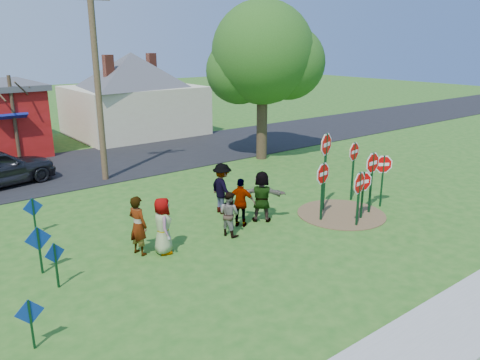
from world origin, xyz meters
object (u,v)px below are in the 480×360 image
object	(u,v)px
stop_sign_a	(359,187)
stop_sign_d	(354,157)
leafy_tree	(265,58)
stop_sign_b	(326,152)
person_b	(138,225)
person_a	(163,226)
stop_sign_c	(372,169)
utility_pole	(97,76)

from	to	relation	value
stop_sign_a	stop_sign_d	world-z (taller)	stop_sign_d
stop_sign_a	leafy_tree	distance (m)	10.81
stop_sign_b	leafy_tree	bearing A→B (deg)	48.20
stop_sign_a	person_b	xyz separation A→B (m)	(-6.87, 2.56, -0.48)
leafy_tree	person_a	bearing A→B (deg)	-144.58
person_b	stop_sign_a	bearing A→B (deg)	-127.02
stop_sign_c	stop_sign_d	world-z (taller)	stop_sign_d
stop_sign_b	stop_sign_a	bearing A→B (deg)	-115.39
person_a	leafy_tree	bearing A→B (deg)	-36.00
stop_sign_b	person_a	bearing A→B (deg)	159.87
utility_pole	stop_sign_b	bearing A→B (deg)	-61.13
stop_sign_b	stop_sign_d	xyz separation A→B (m)	(1.76, 0.11, -0.45)
stop_sign_c	leafy_tree	xyz separation A→B (m)	(2.44, 8.82, 3.56)
stop_sign_a	person_a	size ratio (longest dim) A/B	1.19
stop_sign_a	leafy_tree	world-z (taller)	leafy_tree
stop_sign_b	person_a	size ratio (longest dim) A/B	1.78
stop_sign_c	stop_sign_d	xyz separation A→B (m)	(0.65, 1.36, 0.10)
stop_sign_b	stop_sign_c	distance (m)	1.76
person_b	leafy_tree	distance (m)	13.38
stop_sign_b	person_b	distance (m)	7.31
person_a	stop_sign_c	bearing A→B (deg)	-83.61
stop_sign_b	leafy_tree	world-z (taller)	leafy_tree
stop_sign_c	utility_pole	distance (m)	12.10
stop_sign_a	stop_sign_c	size ratio (longest dim) A/B	0.85
stop_sign_c	stop_sign_d	distance (m)	1.51
stop_sign_d	person_a	world-z (taller)	stop_sign_d
stop_sign_d	leafy_tree	xyz separation A→B (m)	(1.79, 7.45, 3.46)
stop_sign_c	stop_sign_b	bearing A→B (deg)	127.73
stop_sign_a	stop_sign_d	bearing A→B (deg)	30.63
person_b	stop_sign_d	bearing A→B (deg)	-110.85
person_b	utility_pole	world-z (taller)	utility_pole
person_a	person_b	size ratio (longest dim) A/B	0.96
stop_sign_a	person_b	world-z (taller)	stop_sign_a
stop_sign_a	person_a	world-z (taller)	stop_sign_a
stop_sign_c	person_a	bearing A→B (deg)	164.32
stop_sign_b	stop_sign_d	world-z (taller)	stop_sign_b
stop_sign_c	person_b	xyz separation A→B (m)	(-8.24, 2.03, -0.78)
stop_sign_a	stop_sign_d	xyz separation A→B (m)	(2.03, 1.89, 0.40)
stop_sign_a	stop_sign_c	bearing A→B (deg)	8.75
stop_sign_c	utility_pole	world-z (taller)	utility_pole
stop_sign_c	person_b	world-z (taller)	stop_sign_c
utility_pole	leafy_tree	distance (m)	8.53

